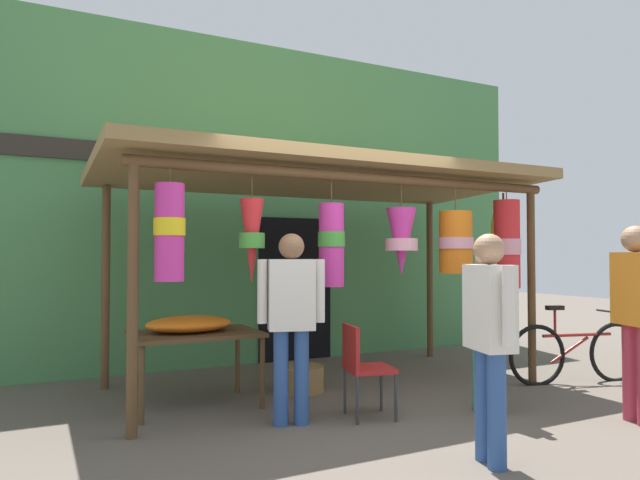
{
  "coord_description": "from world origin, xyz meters",
  "views": [
    {
      "loc": [
        -2.59,
        -4.79,
        1.47
      ],
      "look_at": [
        0.23,
        0.77,
        1.64
      ],
      "focal_mm": 31.9,
      "sensor_mm": 36.0,
      "label": 1
    }
  ],
  "objects": [
    {
      "name": "vendor_in_orange",
      "position": [
        1.23,
        -0.73,
        0.89
      ],
      "size": [
        0.25,
        0.59,
        1.52
      ],
      "color": "#4C8E7A",
      "rests_on": "ground_plane"
    },
    {
      "name": "folding_chair",
      "position": [
        0.09,
        -0.35,
        0.5
      ],
      "size": [
        0.47,
        0.47,
        0.84
      ],
      "color": "#AD1E1E",
      "rests_on": "ground_plane"
    },
    {
      "name": "shopper_by_bananas",
      "position": [
        2.18,
        -1.58,
        1.03
      ],
      "size": [
        0.33,
        0.57,
        1.73
      ],
      "color": "#B23347",
      "rests_on": "ground_plane"
    },
    {
      "name": "display_table",
      "position": [
        -1.16,
        0.72,
        0.65
      ],
      "size": [
        1.22,
        0.83,
        0.72
      ],
      "color": "brown",
      "rests_on": "ground_plane"
    },
    {
      "name": "ground_plane",
      "position": [
        0.0,
        0.0,
        0.0
      ],
      "size": [
        30.0,
        30.0,
        0.0
      ],
      "primitive_type": "plane",
      "color": "#60564C"
    },
    {
      "name": "passerby_at_right",
      "position": [
        0.31,
        -1.74,
        0.96
      ],
      "size": [
        0.32,
        0.58,
        1.63
      ],
      "color": "#2D5193",
      "rests_on": "ground_plane"
    },
    {
      "name": "market_stall_canopy",
      "position": [
        0.49,
        0.73,
        2.15
      ],
      "size": [
        4.97,
        2.4,
        2.48
      ],
      "color": "brown",
      "rests_on": "ground_plane"
    },
    {
      "name": "wicker_basket_by_table",
      "position": [
        0.03,
        0.81,
        0.14
      ],
      "size": [
        0.49,
        0.49,
        0.28
      ],
      "primitive_type": "cylinder",
      "color": "olive",
      "rests_on": "ground_plane"
    },
    {
      "name": "customer_foreground",
      "position": [
        -0.56,
        -0.25,
        0.98
      ],
      "size": [
        0.57,
        0.33,
        1.66
      ],
      "color": "#2D5193",
      "rests_on": "ground_plane"
    },
    {
      "name": "shop_facade",
      "position": [
        0.0,
        2.66,
        2.2
      ],
      "size": [
        9.21,
        0.29,
        4.41
      ],
      "color": "#47844C",
      "rests_on": "ground_plane"
    },
    {
      "name": "flower_heap_on_table",
      "position": [
        -1.2,
        0.73,
        0.8
      ],
      "size": [
        0.83,
        0.58,
        0.16
      ],
      "color": "orange",
      "rests_on": "display_table"
    },
    {
      "name": "parked_bicycle",
      "position": [
        3.05,
        -0.25,
        0.35
      ],
      "size": [
        1.71,
        0.57,
        0.92
      ],
      "color": "black",
      "rests_on": "ground_plane"
    }
  ]
}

